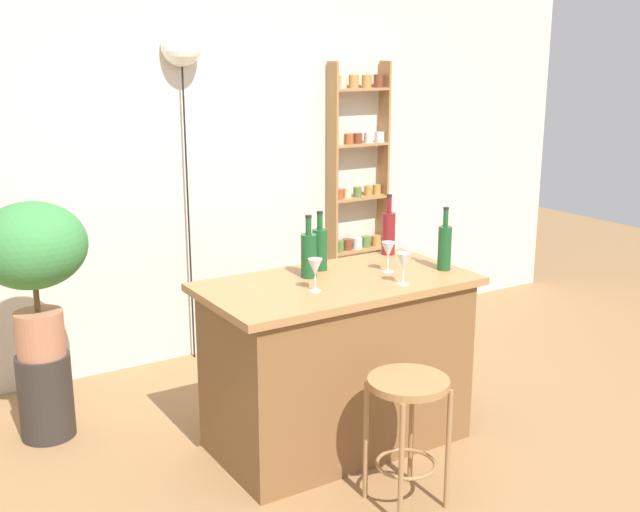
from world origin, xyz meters
The scene contains 15 objects.
ground centered at (0.00, 0.00, 0.00)m, with size 12.00×12.00×0.00m, color olive.
back_wall centered at (0.00, 1.95, 1.40)m, with size 6.40×0.10×2.80m, color beige.
kitchen_counter centered at (0.00, 0.30, 0.46)m, with size 1.41×0.75×0.91m.
bar_stool centered at (-0.06, -0.37, 0.47)m, with size 0.37×0.37×0.62m.
spice_shelf centered at (1.17, 1.81, 1.03)m, with size 0.48×0.13×1.99m.
plant_stool centered at (-1.31, 1.19, 0.24)m, with size 0.29×0.29×0.47m, color #2D2823.
potted_plant centered at (-1.31, 1.19, 1.03)m, with size 0.57×0.52×0.84m.
bottle_soda_blue centered at (-0.09, 0.43, 1.04)m, with size 0.08×0.08×0.33m.
bottle_spirits_clear centered at (0.60, 0.17, 1.04)m, with size 0.07×0.07×0.34m.
bottle_wine_red centered at (0.55, 0.60, 1.04)m, with size 0.08×0.08×0.35m.
bottle_olive_oil centered at (0.03, 0.52, 1.03)m, with size 0.08×0.08×0.32m.
wine_glass_left centered at (0.32, 0.29, 1.03)m, with size 0.07×0.07×0.16m.
wine_glass_center centered at (-0.20, 0.20, 1.03)m, with size 0.07×0.07×0.16m.
wine_glass_right centered at (0.24, 0.06, 1.03)m, with size 0.07×0.07×0.16m.
pendant_globe_light centered at (-0.17, 1.84, 2.07)m, with size 0.26×0.26×2.22m.
Camera 1 is at (-2.14, -2.96, 2.05)m, focal length 44.31 mm.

